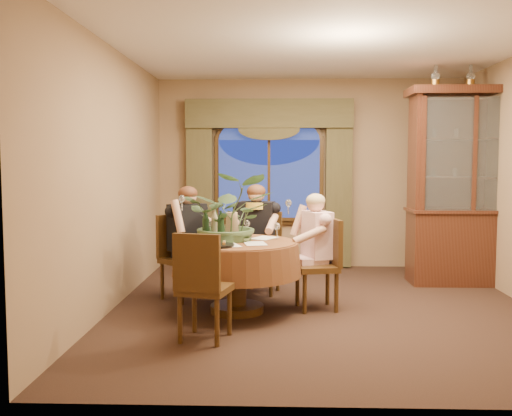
{
  "coord_description": "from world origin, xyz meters",
  "views": [
    {
      "loc": [
        -0.51,
        -6.06,
        1.58
      ],
      "look_at": [
        -0.71,
        -0.19,
        1.1
      ],
      "focal_mm": 40.0,
      "sensor_mm": 36.0,
      "label": 1
    }
  ],
  "objects_px": {
    "oil_lamp_left": "(436,74)",
    "person_scarf": "(257,239)",
    "oil_lamp_right": "(506,74)",
    "centerpiece_plant": "(230,183)",
    "chair_right": "(317,265)",
    "china_cabinet": "(467,187)",
    "chair_back_right": "(261,253)",
    "oil_lamp_center": "(471,74)",
    "chair_front_left": "(205,286)",
    "person_back": "(187,242)",
    "olive_bowl": "(243,240)",
    "wine_bottle_2": "(215,224)",
    "stoneware_vase": "(232,226)",
    "person_pink": "(317,250)",
    "wine_bottle_0": "(215,225)",
    "chair_back": "(183,258)",
    "dining_table": "(237,277)",
    "wine_bottle_3": "(206,226)",
    "wine_bottle_1": "(221,227)"
  },
  "relations": [
    {
      "from": "centerpiece_plant",
      "to": "china_cabinet",
      "type": "bearing_deg",
      "value": 25.22
    },
    {
      "from": "stoneware_vase",
      "to": "centerpiece_plant",
      "type": "bearing_deg",
      "value": 168.7
    },
    {
      "from": "oil_lamp_center",
      "to": "chair_back_right",
      "type": "relative_size",
      "value": 0.35
    },
    {
      "from": "dining_table",
      "to": "wine_bottle_1",
      "type": "relative_size",
      "value": 4.11
    },
    {
      "from": "oil_lamp_center",
      "to": "chair_right",
      "type": "height_order",
      "value": "oil_lamp_center"
    },
    {
      "from": "chair_back",
      "to": "person_scarf",
      "type": "bearing_deg",
      "value": 153.87
    },
    {
      "from": "wine_bottle_3",
      "to": "wine_bottle_2",
      "type": "bearing_deg",
      "value": 67.52
    },
    {
      "from": "china_cabinet",
      "to": "person_scarf",
      "type": "height_order",
      "value": "china_cabinet"
    },
    {
      "from": "person_pink",
      "to": "wine_bottle_0",
      "type": "distance_m",
      "value": 1.16
    },
    {
      "from": "oil_lamp_center",
      "to": "wine_bottle_0",
      "type": "height_order",
      "value": "oil_lamp_center"
    },
    {
      "from": "person_pink",
      "to": "wine_bottle_2",
      "type": "xyz_separation_m",
      "value": [
        -1.1,
        -0.15,
        0.3
      ]
    },
    {
      "from": "china_cabinet",
      "to": "stoneware_vase",
      "type": "relative_size",
      "value": 8.54
    },
    {
      "from": "china_cabinet",
      "to": "chair_right",
      "type": "height_order",
      "value": "china_cabinet"
    },
    {
      "from": "oil_lamp_left",
      "to": "oil_lamp_right",
      "type": "xyz_separation_m",
      "value": [
        0.88,
        0.0,
        0.0
      ]
    },
    {
      "from": "person_back",
      "to": "stoneware_vase",
      "type": "height_order",
      "value": "person_back"
    },
    {
      "from": "oil_lamp_center",
      "to": "wine_bottle_0",
      "type": "xyz_separation_m",
      "value": [
        -3.1,
        -1.45,
        -1.77
      ]
    },
    {
      "from": "china_cabinet",
      "to": "chair_back",
      "type": "bearing_deg",
      "value": -164.73
    },
    {
      "from": "chair_front_left",
      "to": "wine_bottle_3",
      "type": "xyz_separation_m",
      "value": [
        -0.1,
        0.9,
        0.44
      ]
    },
    {
      "from": "oil_lamp_left",
      "to": "person_scarf",
      "type": "bearing_deg",
      "value": -165.15
    },
    {
      "from": "wine_bottle_1",
      "to": "wine_bottle_2",
      "type": "height_order",
      "value": "same"
    },
    {
      "from": "oil_lamp_left",
      "to": "oil_lamp_center",
      "type": "bearing_deg",
      "value": 0.0
    },
    {
      "from": "chair_back_right",
      "to": "wine_bottle_2",
      "type": "height_order",
      "value": "wine_bottle_2"
    },
    {
      "from": "centerpiece_plant",
      "to": "chair_back",
      "type": "bearing_deg",
      "value": 143.32
    },
    {
      "from": "person_scarf",
      "to": "olive_bowl",
      "type": "bearing_deg",
      "value": 94.31
    },
    {
      "from": "person_pink",
      "to": "olive_bowl",
      "type": "xyz_separation_m",
      "value": [
        -0.79,
        -0.35,
        0.15
      ]
    },
    {
      "from": "chair_right",
      "to": "person_back",
      "type": "xyz_separation_m",
      "value": [
        -1.46,
        0.46,
        0.17
      ]
    },
    {
      "from": "oil_lamp_left",
      "to": "wine_bottle_3",
      "type": "bearing_deg",
      "value": -150.8
    },
    {
      "from": "chair_back_right",
      "to": "chair_back",
      "type": "bearing_deg",
      "value": 35.44
    },
    {
      "from": "wine_bottle_3",
      "to": "chair_back",
      "type": "bearing_deg",
      "value": 120.11
    },
    {
      "from": "chair_back_right",
      "to": "oil_lamp_right",
      "type": "bearing_deg",
      "value": -154.39
    },
    {
      "from": "stoneware_vase",
      "to": "centerpiece_plant",
      "type": "xyz_separation_m",
      "value": [
        -0.02,
        0.0,
        0.45
      ]
    },
    {
      "from": "wine_bottle_0",
      "to": "wine_bottle_3",
      "type": "xyz_separation_m",
      "value": [
        -0.08,
        -0.09,
        0.0
      ]
    },
    {
      "from": "china_cabinet",
      "to": "chair_back_right",
      "type": "relative_size",
      "value": 2.62
    },
    {
      "from": "stoneware_vase",
      "to": "centerpiece_plant",
      "type": "relative_size",
      "value": 0.29
    },
    {
      "from": "chair_right",
      "to": "olive_bowl",
      "type": "distance_m",
      "value": 0.85
    },
    {
      "from": "oil_lamp_center",
      "to": "chair_front_left",
      "type": "xyz_separation_m",
      "value": [
        -3.09,
        -2.43,
        -2.2
      ]
    },
    {
      "from": "oil_lamp_left",
      "to": "chair_back",
      "type": "xyz_separation_m",
      "value": [
        -3.08,
        -0.96,
        -2.2
      ]
    },
    {
      "from": "person_back",
      "to": "olive_bowl",
      "type": "xyz_separation_m",
      "value": [
        0.68,
        -0.64,
        0.12
      ]
    },
    {
      "from": "chair_front_left",
      "to": "person_pink",
      "type": "relative_size",
      "value": 0.78
    },
    {
      "from": "olive_bowl",
      "to": "wine_bottle_2",
      "type": "bearing_deg",
      "value": 147.11
    },
    {
      "from": "dining_table",
      "to": "chair_front_left",
      "type": "height_order",
      "value": "chair_front_left"
    },
    {
      "from": "oil_lamp_right",
      "to": "chair_right",
      "type": "relative_size",
      "value": 0.35
    },
    {
      "from": "wine_bottle_2",
      "to": "wine_bottle_3",
      "type": "relative_size",
      "value": 1.0
    },
    {
      "from": "person_pink",
      "to": "chair_right",
      "type": "bearing_deg",
      "value": 155.0
    },
    {
      "from": "chair_front_left",
      "to": "olive_bowl",
      "type": "distance_m",
      "value": 0.98
    },
    {
      "from": "olive_bowl",
      "to": "person_pink",
      "type": "bearing_deg",
      "value": 23.91
    },
    {
      "from": "oil_lamp_right",
      "to": "centerpiece_plant",
      "type": "bearing_deg",
      "value": -157.72
    },
    {
      "from": "dining_table",
      "to": "china_cabinet",
      "type": "distance_m",
      "value": 3.36
    },
    {
      "from": "person_scarf",
      "to": "stoneware_vase",
      "type": "height_order",
      "value": "person_scarf"
    },
    {
      "from": "person_pink",
      "to": "stoneware_vase",
      "type": "distance_m",
      "value": 0.98
    }
  ]
}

